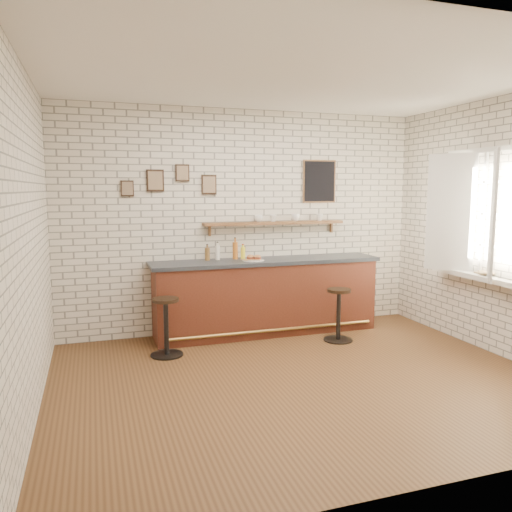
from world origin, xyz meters
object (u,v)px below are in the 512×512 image
object	(u,v)px
shelf_cup_a	(259,218)
shelf_cup_c	(296,218)
bitters_bottle_white	(218,253)
book_lower	(478,274)
bitters_bottle_amber	(235,250)
ciabatta_sandwich	(254,257)
bar_counter	(266,296)
book_upper	(479,272)
sandwich_plate	(253,260)
shelf_cup_d	(320,217)
bar_stool_right	(339,313)
shelf_cup_b	(273,218)
bar_stool_left	(166,325)
condiment_bottle_yellow	(243,253)
bitters_bottle_brown	(207,254)

from	to	relation	value
shelf_cup_a	shelf_cup_c	xyz separation A→B (m)	(0.54, 0.00, 0.00)
bitters_bottle_white	book_lower	distance (m)	3.25
shelf_cup_c	book_lower	size ratio (longest dim) A/B	0.61
bitters_bottle_amber	ciabatta_sandwich	bearing A→B (deg)	-47.82
bar_counter	book_upper	distance (m)	2.67
sandwich_plate	ciabatta_sandwich	distance (m)	0.04
sandwich_plate	book_lower	size ratio (longest dim) A/B	1.37
bitters_bottle_amber	shelf_cup_d	world-z (taller)	shelf_cup_d
bitters_bottle_amber	bar_stool_right	distance (m)	1.59
bitters_bottle_amber	shelf_cup_d	xyz separation A→B (m)	(1.26, 0.05, 0.42)
bitters_bottle_white	book_upper	size ratio (longest dim) A/B	1.08
bitters_bottle_amber	shelf_cup_b	distance (m)	0.70
shelf_cup_a	sandwich_plate	bearing A→B (deg)	-143.13
shelf_cup_b	book_lower	distance (m)	2.68
bar_counter	sandwich_plate	xyz separation A→B (m)	(-0.21, -0.06, 0.51)
bar_stool_left	book_upper	distance (m)	3.77
bar_stool_left	book_lower	xyz separation A→B (m)	(3.60, -0.95, 0.57)
bitters_bottle_white	shelf_cup_c	world-z (taller)	shelf_cup_c
bar_stool_right	book_lower	distance (m)	1.74
condiment_bottle_yellow	bar_stool_left	world-z (taller)	condiment_bottle_yellow
bitters_bottle_brown	bar_stool_right	xyz separation A→B (m)	(1.54, -0.78, -0.73)
bitters_bottle_brown	condiment_bottle_yellow	world-z (taller)	bitters_bottle_brown
bitters_bottle_amber	book_lower	distance (m)	3.04
sandwich_plate	shelf_cup_d	bearing A→B (deg)	13.83
bar_stool_left	shelf_cup_d	bearing A→B (deg)	17.59
ciabatta_sandwich	book_upper	world-z (taller)	ciabatta_sandwich
shelf_cup_a	shelf_cup_d	distance (m)	0.91
shelf_cup_b	shelf_cup_d	world-z (taller)	shelf_cup_d
condiment_bottle_yellow	book_lower	xyz separation A→B (m)	(2.45, -1.63, -0.15)
bitters_bottle_white	shelf_cup_d	bearing A→B (deg)	1.90
condiment_bottle_yellow	shelf_cup_c	xyz separation A→B (m)	(0.78, 0.05, 0.45)
ciabatta_sandwich	book_upper	distance (m)	2.76
shelf_cup_b	book_lower	bearing A→B (deg)	-82.01
bar_counter	book_lower	bearing A→B (deg)	-34.19
bitters_bottle_amber	condiment_bottle_yellow	xyz separation A→B (m)	(0.11, -0.00, -0.04)
bar_counter	bitters_bottle_amber	bearing A→B (deg)	158.90
shelf_cup_a	shelf_cup_d	world-z (taller)	same
ciabatta_sandwich	bitters_bottle_brown	distance (m)	0.62
book_upper	shelf_cup_d	bearing A→B (deg)	161.09
bitters_bottle_white	condiment_bottle_yellow	xyz separation A→B (m)	(0.35, 0.00, -0.01)
ciabatta_sandwich	shelf_cup_b	world-z (taller)	shelf_cup_b
condiment_bottle_yellow	bitters_bottle_brown	bearing A→B (deg)	180.00
bar_counter	shelf_cup_a	xyz separation A→B (m)	(-0.04, 0.20, 1.04)
ciabatta_sandwich	shelf_cup_a	world-z (taller)	shelf_cup_a
bar_stool_left	ciabatta_sandwich	bearing A→B (deg)	20.63
bitters_bottle_brown	shelf_cup_b	bearing A→B (deg)	3.03
bitters_bottle_white	shelf_cup_a	distance (m)	0.74
condiment_bottle_yellow	bar_counter	bearing A→B (deg)	-28.05
ciabatta_sandwich	book_lower	distance (m)	2.76
ciabatta_sandwich	shelf_cup_a	size ratio (longest dim) A/B	1.71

